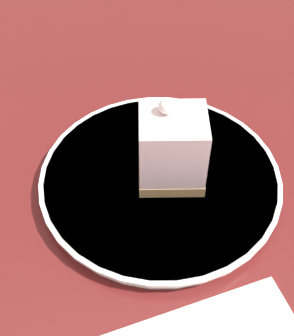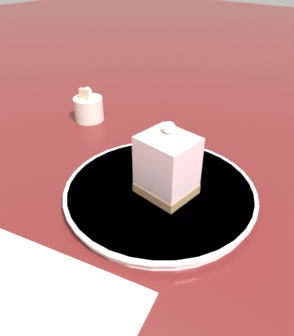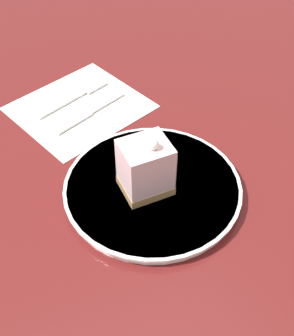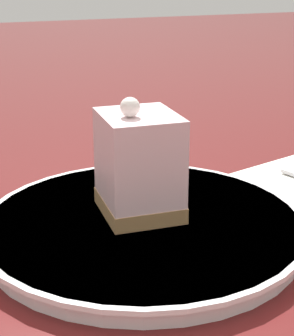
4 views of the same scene
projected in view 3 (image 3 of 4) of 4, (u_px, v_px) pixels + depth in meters
ground_plane at (149, 200)px, 0.72m from camera, size 4.00×4.00×0.00m
plate at (152, 189)px, 0.73m from camera, size 0.28×0.28×0.02m
cake_slice at (145, 168)px, 0.69m from camera, size 0.07×0.08×0.10m
napkin at (81, 107)px, 0.89m from camera, size 0.25×0.27×0.00m
fork at (78, 95)px, 0.91m from camera, size 0.06×0.16×0.00m
knife at (84, 116)px, 0.86m from camera, size 0.06×0.16×0.00m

